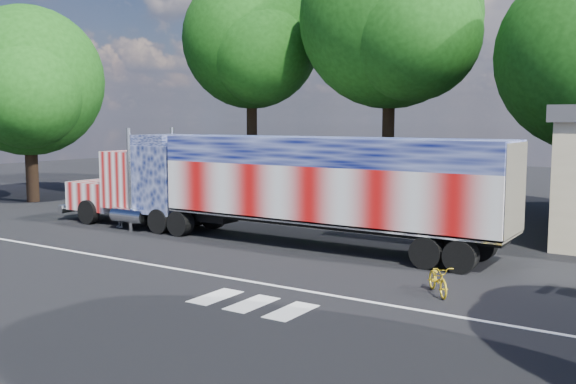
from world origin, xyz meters
The scene contains 9 objects.
ground centered at (0.00, 0.00, 0.00)m, with size 100.00×100.00×0.00m, color black.
lane_markings centered at (1.71, -3.77, 0.01)m, with size 30.00×2.67×0.01m.
semi_truck centered at (-0.50, 2.48, 2.24)m, with size 20.40×3.22×4.35m.
coach_bus centered at (-6.58, 10.29, 1.76)m, with size 11.66×2.71×3.39m.
woman centered at (-7.83, 1.50, 0.79)m, with size 0.58×0.38×1.59m, color slate.
bicycle centered at (7.65, -1.30, 0.41)m, with size 0.54×1.55×0.81m, color gold.
tree_w_a centered at (-18.70, 4.91, 6.82)m, with size 8.83×8.41×11.07m.
tree_nw_a centered at (-12.08, 17.21, 9.91)m, with size 9.57×9.12×14.54m.
tree_n_mid centered at (-1.75, 16.42, 10.37)m, with size 10.78×10.27×15.57m.
Camera 1 is at (13.51, -17.65, 4.67)m, focal length 40.00 mm.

